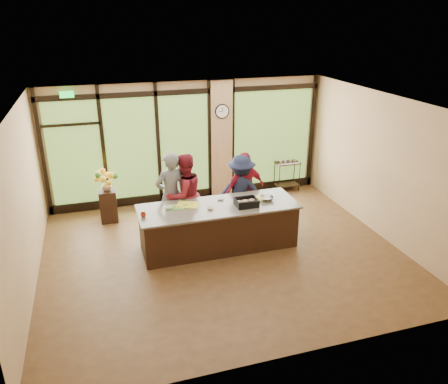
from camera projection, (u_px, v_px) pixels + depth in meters
floor at (223, 253)px, 8.80m from camera, size 7.00×7.00×0.00m
ceiling at (223, 104)px, 7.66m from camera, size 7.00×7.00×0.00m
back_wall at (188, 142)px, 10.88m from camera, size 7.00×0.00×7.00m
left_wall at (22, 206)px, 7.28m from camera, size 0.00×6.00×6.00m
right_wall at (382, 166)px, 9.17m from camera, size 0.00×6.00×6.00m
window_wall at (195, 146)px, 10.93m from camera, size 6.90×0.12×3.00m
island_base at (218, 227)px, 8.90m from camera, size 3.10×1.00×0.88m
countertop at (218, 207)px, 8.72m from camera, size 3.20×1.10×0.04m
wall_clock at (222, 111)px, 10.71m from camera, size 0.36×0.04×0.36m
cook_left at (171, 195)px, 9.17m from camera, size 0.77×0.59×1.88m
cook_midleft at (184, 195)px, 9.25m from camera, size 1.09×0.99×1.82m
cook_midright at (245, 189)px, 9.73m from camera, size 1.07×0.67×1.70m
cook_right at (241, 191)px, 9.66m from camera, size 1.23×0.98×1.66m
roasting_pan at (246, 204)px, 8.70m from camera, size 0.44×0.35×0.08m
mixing_bowl at (267, 198)px, 8.98m from camera, size 0.32×0.32×0.08m
cutting_board_left at (175, 207)px, 8.63m from camera, size 0.42×0.35×0.01m
cutting_board_center at (188, 205)px, 8.74m from camera, size 0.53×0.47×0.01m
cutting_board_right at (255, 199)px, 9.01m from camera, size 0.41×0.33×0.01m
prep_bowl_near at (169, 208)px, 8.55m from camera, size 0.19×0.19×0.05m
prep_bowl_mid at (210, 208)px, 8.55m from camera, size 0.15×0.15×0.04m
prep_bowl_far at (221, 199)px, 9.00m from camera, size 0.14×0.14×0.03m
red_ramekin at (143, 215)px, 8.22m from camera, size 0.12×0.12×0.08m
flower_stand at (109, 206)px, 10.03m from camera, size 0.40×0.40×0.76m
flower_vase at (106, 186)px, 9.84m from camera, size 0.24×0.24×0.24m
bar_cart at (287, 172)px, 11.74m from camera, size 0.65×0.37×0.88m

